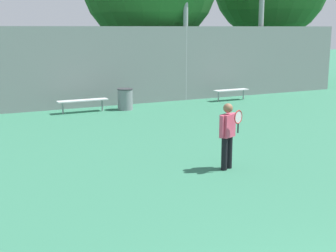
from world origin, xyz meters
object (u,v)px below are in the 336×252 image
at_px(bench_by_gate, 231,91).
at_px(tennis_player, 228,132).
at_px(bench_courtside_near, 83,101).
at_px(trash_bin, 125,99).

bearing_deg(bench_by_gate, tennis_player, -124.24).
xyz_separation_m(bench_courtside_near, trash_bin, (1.69, -0.15, -0.02)).
bearing_deg(tennis_player, trash_bin, 61.42).
xyz_separation_m(bench_by_gate, trash_bin, (-5.15, -0.15, -0.02)).
xyz_separation_m(tennis_player, bench_by_gate, (5.93, 8.71, -0.44)).
bearing_deg(bench_courtside_near, tennis_player, -84.00).
distance_m(bench_by_gate, trash_bin, 5.15).
relative_size(tennis_player, bench_courtside_near, 0.79).
distance_m(tennis_player, bench_by_gate, 10.55).
height_order(bench_courtside_near, bench_by_gate, same).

